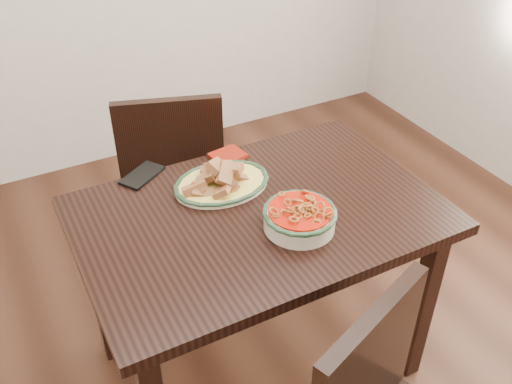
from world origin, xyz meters
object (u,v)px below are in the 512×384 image
dining_table (259,236)px  smartphone (142,175)px  noodle_bowl (300,216)px  fish_plate (221,175)px  chair_far (173,171)px

dining_table → smartphone: bearing=126.6°
noodle_bowl → smartphone: bearing=124.5°
fish_plate → noodle_bowl: 0.33m
dining_table → fish_plate: size_ratio=3.53×
dining_table → smartphone: (-0.27, 0.36, 0.11)m
dining_table → noodle_bowl: noodle_bowl is taller
noodle_bowl → smartphone: noodle_bowl is taller
chair_far → smartphone: (-0.22, -0.35, 0.26)m
dining_table → chair_far: chair_far is taller
chair_far → fish_plate: 0.61m
chair_far → noodle_bowl: bearing=115.6°
chair_far → fish_plate: size_ratio=2.74×
chair_far → noodle_bowl: 0.89m
chair_far → smartphone: 0.49m
dining_table → chair_far: size_ratio=1.28×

